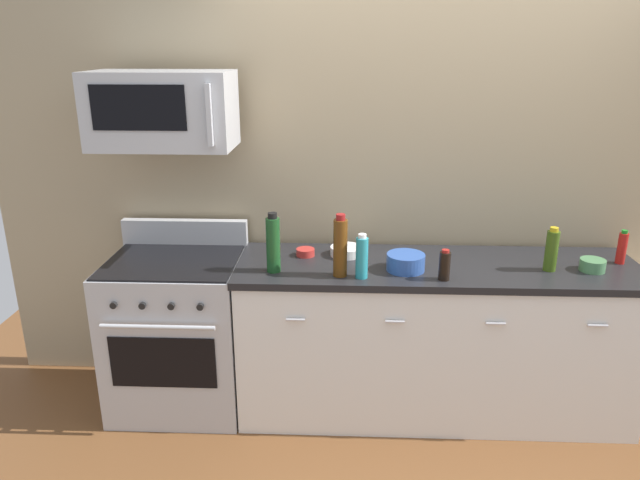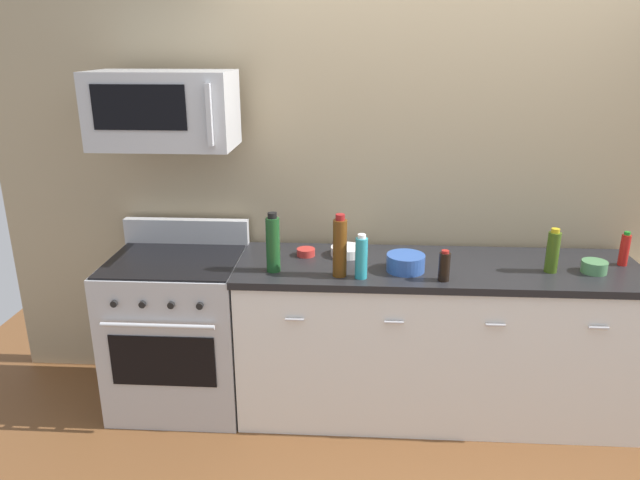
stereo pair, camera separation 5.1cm
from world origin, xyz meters
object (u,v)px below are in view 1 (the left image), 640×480
(bottle_dish_soap, at_px, (362,257))
(bowl_red_small, at_px, (305,252))
(bowl_white_ceramic, at_px, (346,251))
(microwave, at_px, (163,110))
(bowl_blue_mixing, at_px, (406,262))
(bottle_olive_oil, at_px, (552,250))
(bottle_wine_green, at_px, (273,244))
(range_oven, at_px, (179,331))
(bottle_hot_sauce_red, at_px, (622,248))
(bowl_green_glaze, at_px, (592,265))
(bottle_wine_amber, at_px, (340,247))
(bottle_soy_sauce_dark, at_px, (445,266))

(bottle_dish_soap, height_order, bowl_red_small, bottle_dish_soap)
(bottle_dish_soap, height_order, bowl_white_ceramic, bottle_dish_soap)
(microwave, distance_m, bowl_blue_mixing, 1.53)
(bottle_dish_soap, xyz_separation_m, bottle_olive_oil, (1.02, 0.15, 0.00))
(bottle_wine_green, relative_size, bowl_red_small, 3.08)
(range_oven, xyz_separation_m, bottle_dish_soap, (1.06, -0.22, 0.56))
(bottle_hot_sauce_red, bearing_deg, bowl_red_small, 178.46)
(range_oven, bearing_deg, bowl_green_glaze, -1.64)
(bottle_wine_amber, bearing_deg, microwave, 165.92)
(bowl_white_ceramic, relative_size, bowl_red_small, 1.74)
(bottle_soy_sauce_dark, xyz_separation_m, bottle_olive_oil, (0.59, 0.16, 0.04))
(bottle_wine_amber, relative_size, bowl_red_small, 3.18)
(bottle_soy_sauce_dark, xyz_separation_m, bottle_wine_amber, (-0.54, 0.03, 0.08))
(bottle_soy_sauce_dark, relative_size, bottle_olive_oil, 0.68)
(bottle_wine_green, bearing_deg, bowl_green_glaze, 2.67)
(bottle_soy_sauce_dark, height_order, bowl_red_small, bottle_soy_sauce_dark)
(bottle_hot_sauce_red, relative_size, bowl_green_glaze, 1.44)
(range_oven, xyz_separation_m, bowl_green_glaze, (2.31, -0.07, 0.48))
(bottle_soy_sauce_dark, bearing_deg, microwave, 169.63)
(bottle_wine_green, bearing_deg, bottle_hot_sauce_red, 6.03)
(bottle_wine_green, height_order, bowl_blue_mixing, bottle_wine_green)
(bowl_white_ceramic, relative_size, bowl_green_glaze, 1.38)
(microwave, bearing_deg, bottle_wine_amber, -14.08)
(range_oven, height_order, bowl_blue_mixing, range_oven)
(range_oven, bearing_deg, bottle_soy_sauce_dark, -8.69)
(bottle_olive_oil, xyz_separation_m, bowl_blue_mixing, (-0.78, -0.03, -0.07))
(bottle_wine_amber, relative_size, bowl_white_ceramic, 1.83)
(bowl_green_glaze, bearing_deg, microwave, 177.24)
(bottle_wine_green, xyz_separation_m, bottle_olive_oil, (1.49, 0.08, -0.04))
(bottle_dish_soap, distance_m, bottle_hot_sauce_red, 1.47)
(range_oven, relative_size, bottle_dish_soap, 4.47)
(bottle_dish_soap, xyz_separation_m, bottle_soy_sauce_dark, (0.43, -0.01, -0.04))
(bottle_wine_green, xyz_separation_m, bottle_hot_sauce_red, (1.91, 0.20, -0.06))
(bottle_dish_soap, height_order, bottle_wine_green, bottle_wine_green)
(bottle_dish_soap, xyz_separation_m, bottle_wine_green, (-0.47, 0.07, 0.04))
(bottle_dish_soap, bearing_deg, bowl_white_ceramic, 103.29)
(range_oven, relative_size, bottle_soy_sauce_dark, 6.48)
(microwave, bearing_deg, bowl_red_small, 4.47)
(bowl_white_ceramic, bearing_deg, bottle_soy_sauce_dark, -34.54)
(bowl_blue_mixing, bearing_deg, bottle_hot_sauce_red, 7.40)
(microwave, xyz_separation_m, bottle_dish_soap, (1.06, -0.26, -0.72))
(bottle_hot_sauce_red, xyz_separation_m, bowl_red_small, (-1.76, 0.05, -0.07))
(range_oven, xyz_separation_m, bottle_olive_oil, (2.08, -0.07, 0.57))
(bottle_olive_oil, bearing_deg, bottle_wine_green, -177.03)
(range_oven, height_order, microwave, microwave)
(microwave, height_order, bottle_hot_sauce_red, microwave)
(bottle_hot_sauce_red, bearing_deg, bowl_blue_mixing, -172.60)
(bottle_olive_oil, xyz_separation_m, bowl_white_ceramic, (-1.10, 0.19, -0.09))
(bottle_soy_sauce_dark, distance_m, bowl_white_ceramic, 0.62)
(bottle_wine_green, xyz_separation_m, bottle_soy_sauce_dark, (0.90, -0.08, -0.08))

